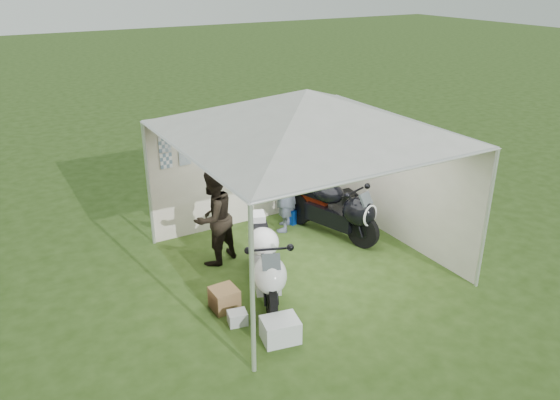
{
  "coord_description": "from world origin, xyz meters",
  "views": [
    {
      "loc": [
        -4.46,
        -6.92,
        4.69
      ],
      "look_at": [
        -0.27,
        0.35,
        1.11
      ],
      "focal_mm": 35.0,
      "sensor_mm": 36.0,
      "label": 1
    }
  ],
  "objects_px": {
    "canopy_tent": "(305,116)",
    "equipment_box": "(342,205)",
    "person_dark_jacket": "(214,218)",
    "motorcycle_white": "(265,261)",
    "person_blue_jacket": "(284,185)",
    "motorcycle_black": "(335,207)",
    "crate_2": "(237,318)",
    "crate_1": "(224,299)",
    "paddock_stand": "(295,214)",
    "crate_0": "(280,330)"
  },
  "relations": [
    {
      "from": "equipment_box",
      "to": "paddock_stand",
      "type": "bearing_deg",
      "value": 163.76
    },
    {
      "from": "motorcycle_black",
      "to": "equipment_box",
      "type": "distance_m",
      "value": 1.0
    },
    {
      "from": "motorcycle_white",
      "to": "crate_0",
      "type": "xyz_separation_m",
      "value": [
        -0.36,
        -1.09,
        -0.43
      ]
    },
    {
      "from": "motorcycle_black",
      "to": "equipment_box",
      "type": "xyz_separation_m",
      "value": [
        0.66,
        0.66,
        -0.34
      ]
    },
    {
      "from": "paddock_stand",
      "to": "equipment_box",
      "type": "distance_m",
      "value": 1.01
    },
    {
      "from": "equipment_box",
      "to": "crate_2",
      "type": "height_order",
      "value": "equipment_box"
    },
    {
      "from": "canopy_tent",
      "to": "paddock_stand",
      "type": "distance_m",
      "value": 2.94
    },
    {
      "from": "canopy_tent",
      "to": "crate_1",
      "type": "relative_size",
      "value": 15.1
    },
    {
      "from": "person_blue_jacket",
      "to": "motorcycle_black",
      "type": "bearing_deg",
      "value": 77.0
    },
    {
      "from": "equipment_box",
      "to": "crate_1",
      "type": "relative_size",
      "value": 1.37
    },
    {
      "from": "person_blue_jacket",
      "to": "canopy_tent",
      "type": "bearing_deg",
      "value": 19.45
    },
    {
      "from": "canopy_tent",
      "to": "equipment_box",
      "type": "height_order",
      "value": "canopy_tent"
    },
    {
      "from": "canopy_tent",
      "to": "person_blue_jacket",
      "type": "distance_m",
      "value": 2.13
    },
    {
      "from": "crate_0",
      "to": "crate_2",
      "type": "relative_size",
      "value": 1.86
    },
    {
      "from": "equipment_box",
      "to": "crate_0",
      "type": "distance_m",
      "value": 4.23
    },
    {
      "from": "motorcycle_white",
      "to": "person_blue_jacket",
      "type": "relative_size",
      "value": 1.12
    },
    {
      "from": "paddock_stand",
      "to": "crate_0",
      "type": "bearing_deg",
      "value": -124.32
    },
    {
      "from": "motorcycle_white",
      "to": "person_dark_jacket",
      "type": "bearing_deg",
      "value": 121.44
    },
    {
      "from": "canopy_tent",
      "to": "crate_2",
      "type": "relative_size",
      "value": 21.33
    },
    {
      "from": "crate_2",
      "to": "crate_1",
      "type": "bearing_deg",
      "value": 90.0
    },
    {
      "from": "person_blue_jacket",
      "to": "person_dark_jacket",
      "type": "bearing_deg",
      "value": -36.92
    },
    {
      "from": "crate_2",
      "to": "canopy_tent",
      "type": "bearing_deg",
      "value": 30.71
    },
    {
      "from": "canopy_tent",
      "to": "crate_1",
      "type": "xyz_separation_m",
      "value": [
        -1.75,
        -0.6,
        -2.41
      ]
    },
    {
      "from": "motorcycle_white",
      "to": "crate_0",
      "type": "bearing_deg",
      "value": -87.43
    },
    {
      "from": "motorcycle_black",
      "to": "crate_0",
      "type": "relative_size",
      "value": 4.26
    },
    {
      "from": "paddock_stand",
      "to": "motorcycle_black",
      "type": "bearing_deg",
      "value": -72.54
    },
    {
      "from": "motorcycle_black",
      "to": "person_blue_jacket",
      "type": "relative_size",
      "value": 1.15
    },
    {
      "from": "paddock_stand",
      "to": "person_blue_jacket",
      "type": "bearing_deg",
      "value": -152.04
    },
    {
      "from": "canopy_tent",
      "to": "equipment_box",
      "type": "xyz_separation_m",
      "value": [
        1.7,
        1.2,
        -2.32
      ]
    },
    {
      "from": "canopy_tent",
      "to": "motorcycle_black",
      "type": "height_order",
      "value": "canopy_tent"
    },
    {
      "from": "motorcycle_white",
      "to": "equipment_box",
      "type": "xyz_separation_m",
      "value": [
        2.74,
        1.77,
        -0.33
      ]
    },
    {
      "from": "canopy_tent",
      "to": "paddock_stand",
      "type": "relative_size",
      "value": 14.19
    },
    {
      "from": "equipment_box",
      "to": "crate_1",
      "type": "xyz_separation_m",
      "value": [
        -3.45,
        -1.8,
        -0.09
      ]
    },
    {
      "from": "person_blue_jacket",
      "to": "crate_0",
      "type": "bearing_deg",
      "value": 4.83
    },
    {
      "from": "crate_1",
      "to": "crate_0",
      "type": "bearing_deg",
      "value": -72.11
    },
    {
      "from": "motorcycle_black",
      "to": "crate_2",
      "type": "relative_size",
      "value": 7.94
    },
    {
      "from": "equipment_box",
      "to": "crate_0",
      "type": "xyz_separation_m",
      "value": [
        -3.11,
        -2.86,
        -0.09
      ]
    },
    {
      "from": "crate_0",
      "to": "crate_2",
      "type": "xyz_separation_m",
      "value": [
        -0.34,
        0.63,
        -0.07
      ]
    },
    {
      "from": "canopy_tent",
      "to": "equipment_box",
      "type": "bearing_deg",
      "value": 35.18
    },
    {
      "from": "equipment_box",
      "to": "crate_2",
      "type": "relative_size",
      "value": 1.93
    },
    {
      "from": "motorcycle_black",
      "to": "person_dark_jacket",
      "type": "relative_size",
      "value": 1.26
    },
    {
      "from": "motorcycle_black",
      "to": "person_blue_jacket",
      "type": "distance_m",
      "value": 1.05
    },
    {
      "from": "motorcycle_black",
      "to": "crate_2",
      "type": "xyz_separation_m",
      "value": [
        -2.79,
        -1.58,
        -0.5
      ]
    },
    {
      "from": "motorcycle_white",
      "to": "person_blue_jacket",
      "type": "xyz_separation_m",
      "value": [
        1.42,
        1.86,
        0.33
      ]
    },
    {
      "from": "motorcycle_white",
      "to": "paddock_stand",
      "type": "height_order",
      "value": "motorcycle_white"
    },
    {
      "from": "crate_1",
      "to": "crate_2",
      "type": "xyz_separation_m",
      "value": [
        0.0,
        -0.44,
        -0.07
      ]
    },
    {
      "from": "person_dark_jacket",
      "to": "equipment_box",
      "type": "relative_size",
      "value": 3.26
    },
    {
      "from": "paddock_stand",
      "to": "crate_1",
      "type": "xyz_separation_m",
      "value": [
        -2.49,
        -2.08,
        0.02
      ]
    },
    {
      "from": "person_dark_jacket",
      "to": "crate_2",
      "type": "bearing_deg",
      "value": 53.83
    },
    {
      "from": "motorcycle_white",
      "to": "crate_0",
      "type": "height_order",
      "value": "motorcycle_white"
    }
  ]
}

